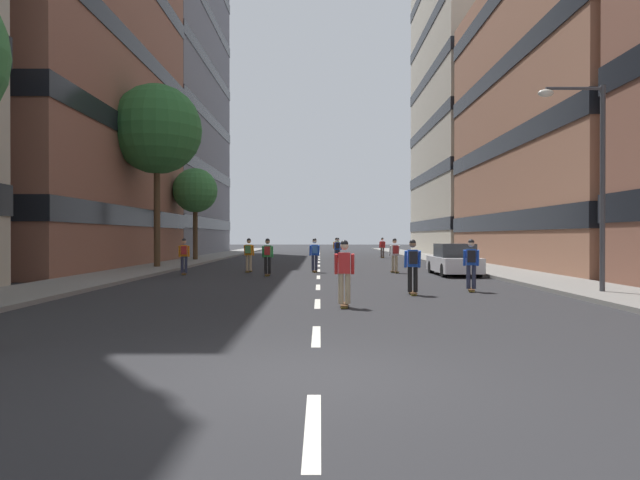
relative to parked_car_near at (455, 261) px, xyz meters
name	(u,v)px	position (x,y,z in m)	size (l,w,h in m)	color
ground_plane	(320,264)	(-6.53, 10.63, -0.70)	(179.84, 179.84, 0.00)	#28282B
sidewalk_left	(195,261)	(-15.84, 14.38, -0.63)	(3.16, 82.42, 0.14)	gray
sidewalk_right	(446,261)	(2.78, 14.38, -0.63)	(3.16, 82.42, 0.14)	gray
lane_markings	(320,264)	(-6.53, 11.16, -0.70)	(0.16, 67.20, 0.01)	silver
building_left_mid	(1,15)	(-25.80, 6.78, 14.55)	(16.89, 22.29, 30.31)	brown
building_left_far	(130,99)	(-25.80, 29.34, 15.08)	(16.89, 22.81, 31.38)	slate
building_right_mid	(640,114)	(12.75, 6.78, 8.55)	(16.89, 22.63, 18.31)	#9E6B51
building_right_far	(512,106)	(12.75, 29.34, 14.27)	(16.89, 20.46, 29.75)	#BCB29E
parked_car_near	(455,261)	(0.00, 0.00, 0.00)	(1.82, 4.40, 1.52)	silver
street_tree_near	(158,130)	(-15.84, 5.20, 7.31)	(5.12, 5.12, 10.46)	#4C3823
street_tree_mid	(197,191)	(-15.84, 15.02, 4.59)	(3.33, 3.33, 6.86)	#4C3823
streetlamp_right	(593,165)	(2.10, -9.23, 3.44)	(2.13, 0.30, 6.50)	#3F3F44
skater_0	(414,263)	(-3.49, -9.00, 0.32)	(0.54, 0.91, 1.78)	brown
skater_1	(384,246)	(-1.01, 21.67, 0.32)	(0.55, 0.92, 1.78)	brown
skater_2	(396,253)	(-2.64, 1.58, 0.32)	(0.57, 0.92, 1.78)	brown
skater_3	(269,254)	(-8.94, -0.47, 0.32)	(0.53, 0.90, 1.78)	brown
skater_4	(473,262)	(-1.32, -7.93, 0.32)	(0.57, 0.92, 1.78)	brown
skater_5	(338,246)	(-4.98, 21.51, 0.32)	(0.54, 0.91, 1.78)	brown
skater_6	(338,247)	(-5.11, 18.82, 0.29)	(0.55, 0.92, 1.78)	brown
skater_7	(339,248)	(-5.15, 14.03, 0.32)	(0.56, 0.92, 1.78)	brown
skater_8	(316,253)	(-6.74, 2.11, 0.32)	(0.55, 0.92, 1.78)	brown
skater_10	(346,270)	(-5.81, -12.10, 0.29)	(0.54, 0.91, 1.78)	brown
skater_11	(250,253)	(-10.18, 2.22, 0.32)	(0.55, 0.92, 1.78)	brown
skater_12	(185,254)	(-13.10, 0.34, 0.32)	(0.56, 0.92, 1.78)	brown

